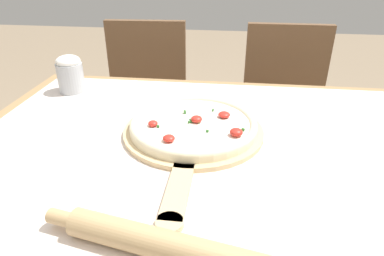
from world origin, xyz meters
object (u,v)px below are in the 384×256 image
object	(u,v)px
chair_right	(283,110)
rolling_pin	(174,248)
flour_cup	(70,73)
pizza_peel	(192,135)
chair_left	(146,103)
pizza	(194,124)

from	to	relation	value
chair_right	rolling_pin	bearing A→B (deg)	-105.44
rolling_pin	chair_right	size ratio (longest dim) A/B	0.49
flour_cup	pizza_peel	bearing A→B (deg)	-30.72
chair_left	flour_cup	size ratio (longest dim) A/B	7.48
rolling_pin	chair_right	xyz separation A→B (m)	(0.32, 1.14, -0.28)
flour_cup	chair_right	bearing A→B (deg)	32.75
pizza_peel	chair_right	world-z (taller)	chair_right
chair_left	chair_right	bearing A→B (deg)	-3.43
pizza	chair_right	world-z (taller)	chair_right
pizza_peel	pizza	distance (m)	0.03
flour_cup	pizza	bearing A→B (deg)	-28.70
rolling_pin	flour_cup	size ratio (longest dim) A/B	3.66
pizza_peel	chair_right	xyz separation A→B (m)	(0.34, 0.75, -0.26)
pizza_peel	rolling_pin	xyz separation A→B (m)	(0.02, -0.38, 0.02)
rolling_pin	chair_left	xyz separation A→B (m)	(-0.34, 1.14, -0.28)
rolling_pin	flour_cup	xyz separation A→B (m)	(-0.45, 0.64, 0.04)
rolling_pin	pizza	bearing A→B (deg)	92.69
chair_right	flour_cup	bearing A→B (deg)	-147.16
pizza	rolling_pin	distance (m)	0.40
rolling_pin	chair_right	distance (m)	1.21
pizza_peel	flour_cup	world-z (taller)	flour_cup
pizza	rolling_pin	size ratio (longest dim) A/B	0.73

